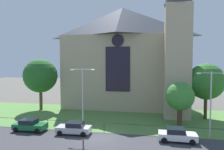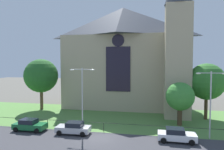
% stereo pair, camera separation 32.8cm
% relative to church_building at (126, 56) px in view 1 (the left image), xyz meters
% --- Properties ---
extents(ground, '(160.00, 160.00, 0.00)m').
position_rel_church_building_xyz_m(ground, '(-0.72, -9.18, -10.27)').
color(ground, '#56544C').
extents(road_asphalt, '(120.00, 8.00, 0.01)m').
position_rel_church_building_xyz_m(road_asphalt, '(-0.72, -21.18, -10.27)').
color(road_asphalt, '#38383D').
rests_on(road_asphalt, ground).
extents(grass_verge, '(120.00, 20.00, 0.01)m').
position_rel_church_building_xyz_m(grass_verge, '(-0.72, -11.18, -10.27)').
color(grass_verge, '#517F3D').
rests_on(grass_verge, ground).
extents(church_building, '(23.20, 16.20, 26.00)m').
position_rel_church_building_xyz_m(church_building, '(0.00, 0.00, 0.00)').
color(church_building, tan).
rests_on(church_building, ground).
extents(iron_railing, '(31.35, 0.07, 1.13)m').
position_rel_church_building_xyz_m(iron_railing, '(-0.77, -16.68, -9.30)').
color(iron_railing, black).
rests_on(iron_railing, ground).
extents(tree_left_far, '(6.31, 6.31, 9.54)m').
position_rel_church_building_xyz_m(tree_left_far, '(-15.37, -6.16, -3.91)').
color(tree_left_far, brown).
rests_on(tree_left_far, ground).
extents(tree_right_far, '(5.65, 5.65, 8.76)m').
position_rel_church_building_xyz_m(tree_right_far, '(13.57, -7.85, -4.36)').
color(tree_right_far, '#4C3823').
rests_on(tree_right_far, ground).
extents(tree_right_near, '(3.98, 3.98, 6.13)m').
position_rel_church_building_xyz_m(tree_right_near, '(9.18, -12.02, -6.19)').
color(tree_right_near, '#423021').
rests_on(tree_right_near, ground).
extents(streetlamp_near, '(3.37, 0.26, 8.19)m').
position_rel_church_building_xyz_m(streetlamp_near, '(-3.59, -16.78, -5.06)').
color(streetlamp_near, '#B2B2B7').
rests_on(streetlamp_near, ground).
extents(streetlamp_far, '(3.37, 0.26, 7.87)m').
position_rel_church_building_xyz_m(streetlamp_far, '(12.03, -16.78, -5.23)').
color(streetlamp_far, '#B2B2B7').
rests_on(streetlamp_far, ground).
extents(parked_car_green, '(4.21, 2.04, 1.51)m').
position_rel_church_building_xyz_m(parked_car_green, '(-10.32, -18.23, -9.53)').
color(parked_car_green, '#196033').
rests_on(parked_car_green, ground).
extents(parked_car_silver, '(4.25, 2.12, 1.51)m').
position_rel_church_building_xyz_m(parked_car_silver, '(-4.20, -18.37, -9.53)').
color(parked_car_silver, '#B7B7BC').
rests_on(parked_car_silver, ground).
extents(parked_car_white, '(4.23, 2.08, 1.51)m').
position_rel_church_building_xyz_m(parked_car_white, '(8.09, -18.58, -9.53)').
color(parked_car_white, silver).
rests_on(parked_car_white, ground).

